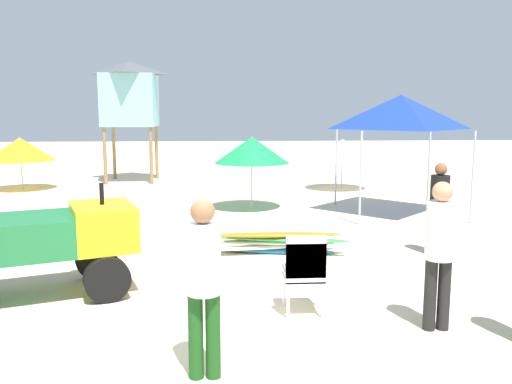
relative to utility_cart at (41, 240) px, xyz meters
name	(u,v)px	position (x,y,z in m)	size (l,w,h in m)	color
ground	(199,329)	(2.13, -1.23, -0.78)	(80.00, 80.00, 0.00)	beige
utility_cart	(41,240)	(0.00, 0.00, 0.00)	(2.80, 2.03, 1.50)	#1E6B38
stacked_plastic_chairs	(304,267)	(3.39, -0.88, -0.18)	(0.48, 0.48, 1.02)	white
surfboard_pile	(277,243)	(3.36, 1.97, -0.58)	(2.56, 0.83, 0.40)	#268CCC
lifeguard_near_left	(440,246)	(4.83, -1.41, 0.20)	(0.32, 0.32, 1.70)	black
lifeguard_near_center	(204,277)	(2.23, -2.35, 0.19)	(0.32, 0.32, 1.69)	#194C19
lifeguard_far_right	(439,203)	(6.12, 1.71, 0.13)	(0.32, 0.32, 1.61)	#194C19
popup_canopy	(401,112)	(6.68, 5.54, 1.68)	(2.57, 2.57, 2.87)	#B2B2B7
lifeguard_tower	(130,94)	(-0.81, 12.12, 2.31)	(1.98, 1.98, 4.22)	olive
beach_umbrella_left	(20,149)	(-3.99, 10.25, 0.51)	(2.10, 2.10, 1.67)	beige
beach_umbrella_mid	(252,150)	(3.16, 6.32, 0.73)	(1.90, 1.90, 1.85)	beige
beach_umbrella_far	(342,150)	(6.24, 9.71, 0.48)	(1.99, 1.99, 1.61)	beige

